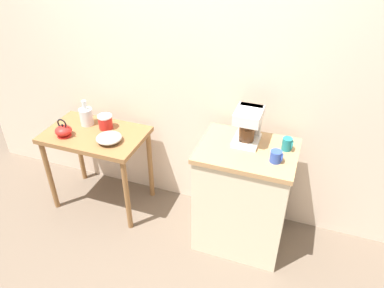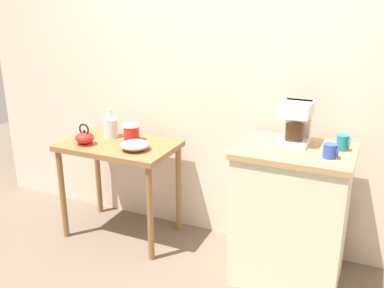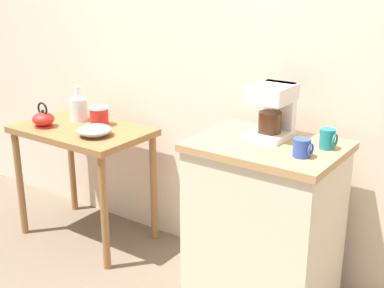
{
  "view_description": "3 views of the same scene",
  "coord_description": "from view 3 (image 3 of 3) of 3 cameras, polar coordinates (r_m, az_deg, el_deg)",
  "views": [
    {
      "loc": [
        0.97,
        -2.15,
        2.34
      ],
      "look_at": [
        0.22,
        -0.07,
        0.88
      ],
      "focal_mm": 34.3,
      "sensor_mm": 36.0,
      "label": 1
    },
    {
      "loc": [
        1.06,
        -2.49,
        1.75
      ],
      "look_at": [
        -0.03,
        -0.08,
        0.86
      ],
      "focal_mm": 40.28,
      "sensor_mm": 36.0,
      "label": 2
    },
    {
      "loc": [
        1.65,
        -2.1,
        1.67
      ],
      "look_at": [
        0.21,
        -0.05,
        0.83
      ],
      "focal_mm": 48.41,
      "sensor_mm": 36.0,
      "label": 3
    }
  ],
  "objects": [
    {
      "name": "ground_plane",
      "position": [
        3.15,
        -2.66,
        -13.4
      ],
      "size": [
        8.0,
        8.0,
        0.0
      ],
      "primitive_type": "plane",
      "color": "#6B5B4C"
    },
    {
      "name": "back_wall",
      "position": [
        2.94,
        3.21,
        13.35
      ],
      "size": [
        4.4,
        0.1,
        2.8
      ],
      "primitive_type": "cube",
      "color": "beige",
      "rests_on": "ground_plane"
    },
    {
      "name": "wooden_table",
      "position": [
        3.3,
        -11.9,
        -0.03
      ],
      "size": [
        0.84,
        0.52,
        0.74
      ],
      "color": "olive",
      "rests_on": "ground_plane"
    },
    {
      "name": "kitchen_counter",
      "position": [
        2.62,
        7.9,
        -9.21
      ],
      "size": [
        0.69,
        0.53,
        0.9
      ],
      "color": "beige",
      "rests_on": "ground_plane"
    },
    {
      "name": "bowl_stoneware",
      "position": [
        3.08,
        -10.7,
        1.5
      ],
      "size": [
        0.21,
        0.21,
        0.06
      ],
      "color": "#9E998C",
      "rests_on": "wooden_table"
    },
    {
      "name": "teakettle",
      "position": [
        3.33,
        -16.03,
        2.66
      ],
      "size": [
        0.17,
        0.13,
        0.16
      ],
      "color": "red",
      "rests_on": "wooden_table"
    },
    {
      "name": "glass_carafe_vase",
      "position": [
        3.41,
        -12.38,
        3.84
      ],
      "size": [
        0.11,
        0.11,
        0.22
      ],
      "color": "silver",
      "rests_on": "wooden_table"
    },
    {
      "name": "canister_enamel",
      "position": [
        3.28,
        -10.2,
        3.06
      ],
      "size": [
        0.12,
        0.12,
        0.12
      ],
      "color": "red",
      "rests_on": "wooden_table"
    },
    {
      "name": "coffee_maker",
      "position": [
        2.51,
        8.95,
        3.9
      ],
      "size": [
        0.18,
        0.22,
        0.26
      ],
      "color": "white",
      "rests_on": "kitchen_counter"
    },
    {
      "name": "mug_blue",
      "position": [
        2.28,
        12.05,
        -0.42
      ],
      "size": [
        0.08,
        0.08,
        0.08
      ],
      "color": "#2D4CAD",
      "rests_on": "kitchen_counter"
    },
    {
      "name": "mug_dark_teal",
      "position": [
        2.41,
        14.73,
        0.54
      ],
      "size": [
        0.08,
        0.07,
        0.09
      ],
      "color": "teal",
      "rests_on": "kitchen_counter"
    }
  ]
}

